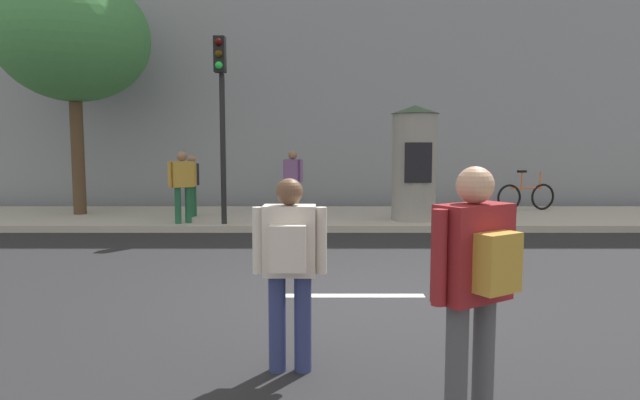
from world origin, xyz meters
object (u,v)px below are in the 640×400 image
Objects in this scene: pedestrian_with_bag at (292,178)px; pedestrian_in_light_jacket at (191,181)px; traffic_light at (220,99)px; poster_column at (413,162)px; pedestrian_with_backpack at (474,275)px; pedestrian_near_pole at (289,259)px; street_tree at (72,38)px; pedestrian_tallest at (181,180)px; bicycle_leaning at (525,196)px.

pedestrian_in_light_jacket is at bearing -170.80° from pedestrian_with_bag.
traffic_light reaches higher than pedestrian_with_bag.
poster_column reaches higher than pedestrian_with_backpack.
pedestrian_in_light_jacket is 0.93× the size of pedestrian_with_bag.
street_tree is at bearing 122.12° from pedestrian_near_pole.
poster_column is (4.33, 0.74, -1.38)m from traffic_light.
street_tree is 4.68m from pedestrian_in_light_jacket.
street_tree is at bearing 154.54° from traffic_light.
pedestrian_tallest is at bearing 115.09° from pedestrian_with_backpack.
traffic_light is at bearing 104.17° from pedestrian_near_pole.
pedestrian_tallest is (0.07, -1.20, 0.08)m from pedestrian_in_light_jacket.
pedestrian_near_pole is at bearing -69.81° from pedestrian_tallest.
bicycle_leaning is at bearing 8.24° from pedestrian_with_bag.
pedestrian_with_bag is (1.45, 1.80, -1.80)m from traffic_light.
poster_column reaches higher than pedestrian_in_light_jacket.
pedestrian_near_pole is 11.76m from bicycle_leaning.
traffic_light is 4.76m from street_tree.
pedestrian_near_pole is 0.98× the size of pedestrian_tallest.
street_tree is (-4.02, 1.91, 1.68)m from traffic_light.
poster_column is 1.64× the size of pedestrian_with_bag.
poster_column reaches higher than pedestrian_near_pole.
pedestrian_with_backpack is at bearing -69.78° from traffic_light.
pedestrian_in_light_jacket is 2.49m from pedestrian_with_bag.
pedestrian_with_backpack is at bearing -112.51° from bicycle_leaning.
pedestrian_tallest is at bearing -163.88° from bicycle_leaning.
pedestrian_tallest is at bearing -29.06° from street_tree.
traffic_light is 2.56× the size of pedestrian_near_pole.
pedestrian_tallest is (-4.05, 8.64, 0.08)m from pedestrian_with_backpack.
pedestrian_with_backpack is 10.37m from pedestrian_with_bag.
poster_column is 4.04m from bicycle_leaning.
traffic_light is at bearing -25.46° from street_tree.
traffic_light is at bearing 110.22° from pedestrian_with_backpack.
pedestrian_with_bag is (-0.44, 9.30, 0.15)m from pedestrian_near_pole.
street_tree is at bearing 124.54° from pedestrian_with_backpack.
pedestrian_with_backpack is 1.13× the size of pedestrian_in_light_jacket.
traffic_light is 2.93m from pedestrian_with_bag.
pedestrian_near_pole reaches higher than bicycle_leaning.
pedestrian_tallest reaches higher than pedestrian_near_pole.
poster_column is at bearing -7.09° from pedestrian_in_light_jacket.
pedestrian_with_backpack is (3.11, -8.44, -1.86)m from traffic_light.
poster_column is at bearing 73.54° from pedestrian_near_pole.
pedestrian_in_light_jacket is 1.20m from pedestrian_tallest.
pedestrian_with_bag is at bearing 51.05° from traffic_light.
pedestrian_with_backpack is (-1.22, -9.17, -0.47)m from poster_column.
traffic_light reaches higher than pedestrian_in_light_jacket.
pedestrian_in_light_jacket is at bearing -9.68° from street_tree.
traffic_light is 2.53m from pedestrian_in_light_jacket.
pedestrian_with_backpack is 1.08× the size of pedestrian_near_pole.
bicycle_leaning is at bearing 8.51° from pedestrian_in_light_jacket.
pedestrian_tallest is at bearing -174.23° from poster_column.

